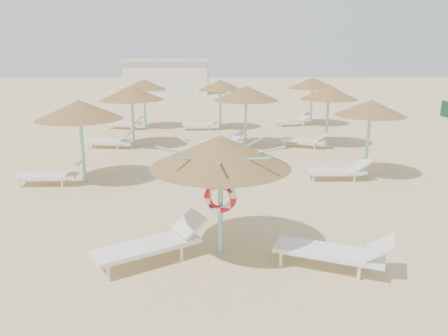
{
  "coord_description": "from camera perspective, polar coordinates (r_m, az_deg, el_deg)",
  "views": [
    {
      "loc": [
        -0.05,
        -8.87,
        4.26
      ],
      "look_at": [
        -0.14,
        1.92,
        1.3
      ],
      "focal_mm": 35.0,
      "sensor_mm": 36.0,
      "label": 1
    }
  ],
  "objects": [
    {
      "name": "service_hut",
      "position": [
        44.35,
        -7.39,
        11.83
      ],
      "size": [
        8.4,
        4.4,
        3.25
      ],
      "color": "silver",
      "rests_on": "ground"
    },
    {
      "name": "main_palapa",
      "position": [
        8.81,
        -0.49,
        2.09
      ],
      "size": [
        2.88,
        2.88,
        2.58
      ],
      "color": "#78D0CA",
      "rests_on": "ground"
    },
    {
      "name": "ground",
      "position": [
        9.84,
        0.73,
        -10.31
      ],
      "size": [
        120.0,
        120.0,
        0.0
      ],
      "primitive_type": "plane",
      "color": "#D3B081",
      "rests_on": "ground"
    },
    {
      "name": "palapa_field",
      "position": [
        19.04,
        4.29,
        9.46
      ],
      "size": [
        18.13,
        14.63,
        2.72
      ],
      "color": "#78D0CA",
      "rests_on": "ground"
    },
    {
      "name": "lounger_main_b",
      "position": [
        9.04,
        14.52,
        -10.49
      ],
      "size": [
        2.39,
        1.45,
        0.83
      ],
      "rotation": [
        0.0,
        0.0,
        -0.36
      ],
      "color": "white",
      "rests_on": "ground"
    },
    {
      "name": "lounger_main_a",
      "position": [
        9.2,
        -9.1,
        -9.63
      ],
      "size": [
        2.35,
        1.87,
        0.85
      ],
      "rotation": [
        0.0,
        0.0,
        0.58
      ],
      "color": "white",
      "rests_on": "ground"
    }
  ]
}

